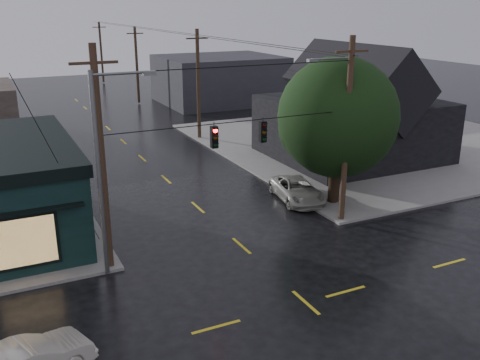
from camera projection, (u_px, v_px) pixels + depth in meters
name	position (u px, v px, depth m)	size (l,w,h in m)	color
ground_plane	(306.00, 303.00, 21.89)	(160.00, 160.00, 0.00)	black
sidewalk_ne	(375.00, 141.00, 47.25)	(28.00, 28.00, 0.15)	gray
ne_building	(353.00, 102.00, 41.23)	(12.60, 11.60, 8.75)	black
corner_tree	(338.00, 118.00, 31.13)	(7.10, 7.10, 8.76)	black
utility_pole_nw	(111.00, 268.00, 24.75)	(2.00, 0.32, 10.15)	black
utility_pole_ne	(341.00, 221.00, 30.14)	(2.00, 0.32, 10.15)	black
utility_pole_far_a	(200.00, 139.00, 48.51)	(2.00, 0.32, 9.65)	black
utility_pole_far_b	(139.00, 104.00, 65.60)	(2.00, 0.32, 9.15)	black
utility_pole_far_c	(104.00, 83.00, 82.69)	(2.00, 0.32, 9.15)	black
span_signal_assembly	(239.00, 134.00, 25.70)	(13.00, 0.48, 1.23)	black
streetlight_nw	(108.00, 276.00, 24.03)	(5.40, 0.30, 9.15)	slate
streetlight_ne	(341.00, 215.00, 30.94)	(5.40, 0.30, 9.15)	slate
bg_building_east	(219.00, 79.00, 66.10)	(14.00, 12.00, 5.60)	#29282D
suv_silver	(297.00, 190.00, 33.08)	(2.27, 4.91, 1.37)	#9E9D92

